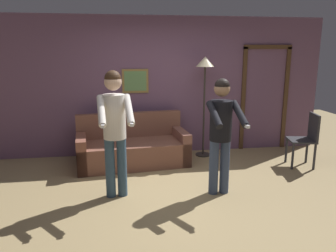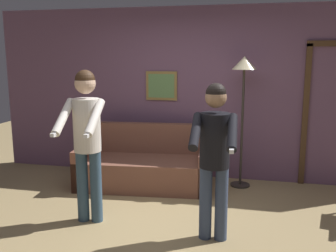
% 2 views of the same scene
% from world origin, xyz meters
% --- Properties ---
extents(ground_plane, '(12.00, 12.00, 0.00)m').
position_xyz_m(ground_plane, '(0.00, 0.00, 0.00)').
color(ground_plane, tan).
extents(back_wall_assembly, '(6.40, 0.10, 2.60)m').
position_xyz_m(back_wall_assembly, '(0.03, 2.07, 1.30)').
color(back_wall_assembly, '#6E4C69').
rests_on(back_wall_assembly, ground_plane).
extents(couch, '(1.98, 1.04, 0.87)m').
position_xyz_m(couch, '(-0.60, 1.44, 0.28)').
color(couch, brown).
rests_on(couch, ground_plane).
extents(torchiere_lamp, '(0.34, 0.34, 1.87)m').
position_xyz_m(torchiere_lamp, '(0.76, 1.72, 1.56)').
color(torchiere_lamp, '#332D28').
rests_on(torchiere_lamp, ground_plane).
extents(person_standing_left, '(0.47, 0.68, 1.72)m').
position_xyz_m(person_standing_left, '(-0.88, 0.12, 1.05)').
color(person_standing_left, '#344F66').
rests_on(person_standing_left, ground_plane).
extents(person_standing_right, '(0.45, 0.64, 1.61)m').
position_xyz_m(person_standing_right, '(0.54, -0.00, 0.96)').
color(person_standing_right, '#394867').
rests_on(person_standing_right, ground_plane).
extents(dining_chair_distant, '(0.50, 0.50, 0.93)m').
position_xyz_m(dining_chair_distant, '(2.35, 0.86, 0.53)').
color(dining_chair_distant, '#2D2D33').
rests_on(dining_chair_distant, ground_plane).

